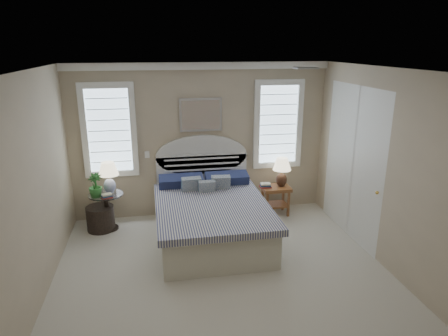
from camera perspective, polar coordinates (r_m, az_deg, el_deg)
floor at (r=5.33m, az=0.57°, el=-16.75°), size 4.50×5.00×0.01m
ceiling at (r=4.43m, az=0.67°, el=13.63°), size 4.50×5.00×0.01m
wall_back at (r=7.08m, az=-3.30°, el=3.89°), size 4.50×0.02×2.70m
wall_left at (r=4.83m, az=-26.64°, el=-4.36°), size 0.02×5.00×2.70m
wall_right at (r=5.58m, az=23.94°, el=-1.28°), size 0.02×5.00×2.70m
crown_molding at (r=6.86m, az=-3.45°, el=14.36°), size 4.50×0.08×0.12m
hvac_vent at (r=5.54m, az=11.62°, el=13.80°), size 0.30×0.20×0.02m
switch_plate at (r=7.06m, az=-10.93°, el=1.90°), size 0.08×0.01×0.12m
window_left at (r=6.99m, az=-16.08°, el=5.17°), size 0.90×0.06×1.60m
window_right at (r=7.31m, az=7.69°, el=6.20°), size 0.90×0.06×1.60m
painting at (r=6.95m, az=-3.33°, el=7.59°), size 0.74×0.04×0.58m
closet_door at (r=6.58m, az=17.90°, el=0.70°), size 0.02×1.80×2.40m
bed at (r=6.40m, az=-1.95°, el=-6.67°), size 1.72×2.28×1.47m
side_table_left at (r=6.94m, az=-16.38°, el=-5.47°), size 0.56×0.56×0.63m
nightstand_right at (r=7.31m, az=7.37°, el=-3.71°), size 0.50×0.40×0.53m
floor_pot at (r=7.02m, az=-17.22°, el=-6.86°), size 0.48×0.48×0.41m
lamp_left at (r=6.79m, az=-16.15°, el=-0.83°), size 0.43×0.43×0.53m
lamp_right at (r=7.20m, az=8.26°, el=-0.13°), size 0.40×0.40×0.53m
potted_plant at (r=6.70m, az=-17.91°, el=-2.38°), size 0.26×0.26×0.39m
books_left at (r=6.66m, az=-16.39°, el=-3.86°), size 0.20×0.18×0.07m
books_right at (r=7.18m, az=5.93°, el=-2.50°), size 0.20×0.15×0.08m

